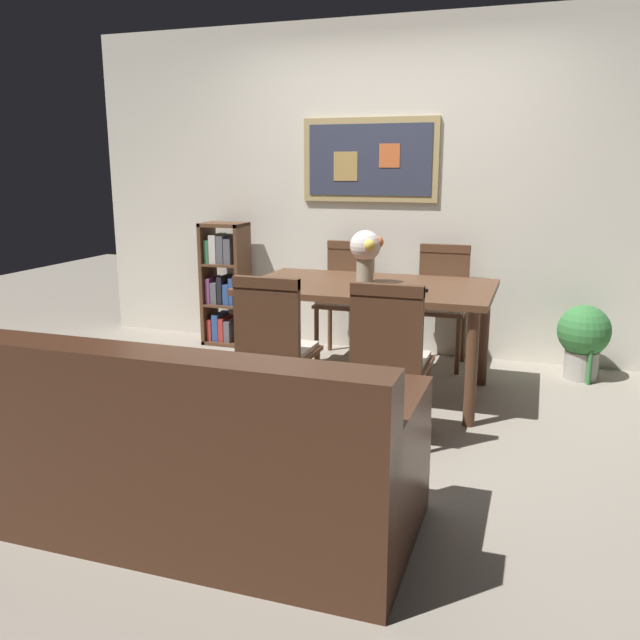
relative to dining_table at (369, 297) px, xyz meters
The scene contains 12 objects.
ground_plane 0.83m from the dining_table, 101.68° to the right, with size 12.00×12.00×0.00m, color gray.
wall_back_with_painting 1.29m from the dining_table, 95.57° to the left, with size 5.20×0.14×2.60m.
dining_table is the anchor object (origin of this frame).
dining_chair_near_right 0.88m from the dining_table, 68.25° to the right, with size 0.40×0.41×0.91m.
dining_chair_far_right 0.90m from the dining_table, 66.79° to the left, with size 0.40×0.41×0.91m.
dining_chair_near_left 0.89m from the dining_table, 112.70° to the right, with size 0.40×0.41×0.91m.
dining_chair_far_left 0.90m from the dining_table, 115.77° to the left, with size 0.40×0.41×0.91m.
leather_couch 1.96m from the dining_table, 97.54° to the right, with size 1.80×0.84×0.84m.
bookshelf 1.71m from the dining_table, 150.54° to the left, with size 0.36×0.28×1.03m.
potted_ivy 1.61m from the dining_table, 28.88° to the left, with size 0.37×0.37×0.57m.
flower_vase 0.31m from the dining_table, 163.77° to the left, with size 0.21×0.21×0.35m.
tv_remote 0.42m from the dining_table, 30.76° to the right, with size 0.11×0.16×0.02m.
Camera 1 is at (1.16, -3.63, 1.49)m, focal length 37.08 mm.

